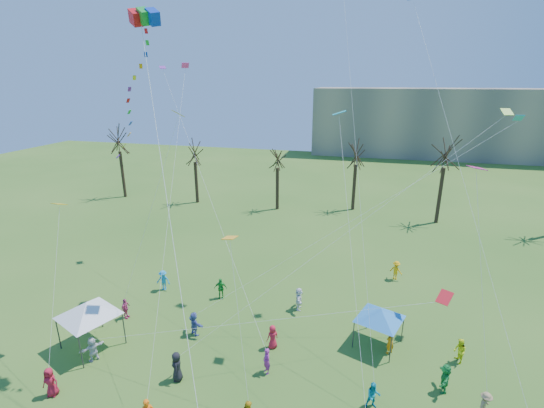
% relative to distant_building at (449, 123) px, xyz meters
% --- Properties ---
extents(distant_building, '(60.00, 14.00, 15.00)m').
position_rel_distant_building_xyz_m(distant_building, '(0.00, 0.00, 0.00)').
color(distant_building, gray).
rests_on(distant_building, ground).
extents(bare_tree_row, '(69.74, 9.22, 10.78)m').
position_rel_distant_building_xyz_m(bare_tree_row, '(-18.51, -46.44, -0.31)').
color(bare_tree_row, black).
rests_on(bare_tree_row, ground).
extents(big_box_kite, '(4.32, 5.41, 20.75)m').
position_rel_distant_building_xyz_m(big_box_kite, '(-29.00, -76.20, 8.39)').
color(big_box_kite, red).
rests_on(big_box_kite, ground).
extents(canopy_tent_white, '(4.11, 4.11, 3.35)m').
position_rel_distant_building_xyz_m(canopy_tent_white, '(-33.88, -76.76, -4.66)').
color(canopy_tent_white, '#3F3F44').
rests_on(canopy_tent_white, ground).
extents(canopy_tent_blue, '(3.54, 3.54, 2.83)m').
position_rel_distant_building_xyz_m(canopy_tent_blue, '(-15.65, -71.95, -5.10)').
color(canopy_tent_blue, '#3F3F44').
rests_on(canopy_tent_blue, ground).
extents(festival_crowd, '(25.23, 20.06, 1.85)m').
position_rel_distant_building_xyz_m(festival_crowd, '(-21.81, -74.47, -6.65)').
color(festival_crowd, '#B1162D').
rests_on(festival_crowd, ground).
extents(small_kites_aloft, '(28.49, 18.21, 32.35)m').
position_rel_distant_building_xyz_m(small_kites_aloft, '(-20.94, -70.94, 6.06)').
color(small_kites_aloft, yellow).
rests_on(small_kites_aloft, ground).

